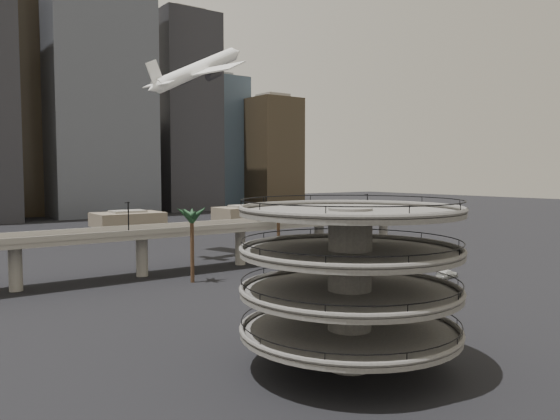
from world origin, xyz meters
TOP-DOWN VIEW (x-y plane):
  - ground at (0.00, 0.00)m, footprint 700.00×700.00m
  - parking_ramp at (-13.00, -4.00)m, footprint 22.20×22.20m
  - overpass at (0.00, 55.00)m, footprint 130.00×9.30m
  - palm_trees at (21.48, 47.47)m, footprint 54.40×18.40m
  - low_buildings at (6.89, 142.30)m, footprint 135.00×27.50m
  - skyline at (15.11, 217.08)m, footprint 269.00×86.00m
  - airborne_jet at (9.32, 70.49)m, footprint 29.04×27.22m
  - car_a at (-6.64, 11.45)m, footprint 4.07×1.97m
  - car_b at (19.07, 14.91)m, footprint 4.34×1.81m
  - car_c at (34.42, 19.63)m, footprint 5.53×2.77m

SIDE VIEW (x-z plane):
  - ground at x=0.00m, z-range 0.00..0.00m
  - car_a at x=-6.64m, z-range 0.00..1.34m
  - car_b at x=19.07m, z-range 0.00..1.40m
  - car_c at x=34.42m, z-range 0.00..1.54m
  - low_buildings at x=6.89m, z-range -0.54..6.26m
  - overpass at x=0.00m, z-range -0.01..14.69m
  - parking_ramp at x=-13.00m, z-range 1.16..18.51m
  - palm_trees at x=21.48m, z-range 4.30..18.30m
  - airborne_jet at x=9.32m, z-range 35.39..51.00m
  - skyline at x=15.11m, z-range -17.29..111.66m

